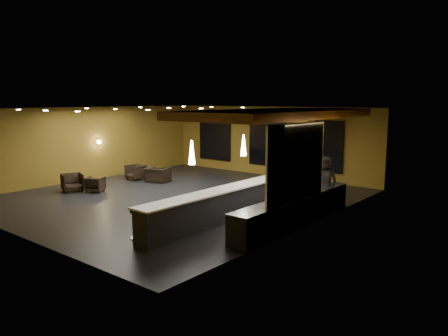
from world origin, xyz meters
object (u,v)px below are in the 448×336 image
Objects in this scene: bar_stool_1 at (181,210)px; bar_stool_3 at (243,191)px; armchair_d at (158,175)px; staff_c at (325,181)px; armchair_b at (95,184)px; bar_counter at (234,202)px; bar_stool_0 at (137,220)px; staff_a at (289,181)px; pendant_1 at (243,145)px; armchair_c at (136,172)px; bar_stool_4 at (267,183)px; staff_b at (310,181)px; pendant_0 at (192,152)px; bar_stool_2 at (221,200)px; prep_counter at (295,211)px; column at (304,152)px; armchair_a at (72,182)px; pendant_2 at (283,140)px.

bar_stool_3 is (-0.22, 3.51, -0.01)m from bar_stool_1.
bar_stool_3 reaches higher than armchair_d.
armchair_b is (-8.59, -3.89, -0.59)m from staff_c.
bar_counter is 9.52× the size of bar_stool_0.
bar_stool_3 is (-1.39, -0.98, -0.40)m from staff_a.
staff_c is at bearing 33.36° from bar_stool_3.
pendant_1 is at bearing 90.00° from bar_counter.
armchair_c is 0.98× the size of bar_stool_4.
staff_b reaches higher than armchair_b.
bar_stool_2 is (-0.68, 2.13, -1.89)m from pendant_0.
bar_stool_0 is at bearing -101.63° from bar_counter.
prep_counter is 7.44× the size of armchair_c.
column reaches higher than bar_stool_0.
pendant_1 is (-2.00, 0.00, 1.92)m from prep_counter.
bar_stool_4 is at bearing 91.74° from bar_stool_0.
staff_b is 1.93× the size of armchair_a.
bar_stool_0 is 1.09× the size of bar_stool_3.
armchair_a is 1.17× the size of bar_stool_2.
bar_counter is 2.29× the size of column.
bar_stool_4 is at bearing 173.14° from armchair_d.
prep_counter is at bearing -51.34° from pendant_2.
bar_stool_0 is (6.27, -2.93, 0.22)m from armchair_b.
staff_b is at bearing 146.22° from staff_c.
bar_stool_0 is at bearing -124.30° from prep_counter.
armchair_b is at bearing 168.32° from pendant_0.
staff_c is (-0.40, 2.83, 0.48)m from prep_counter.
pendant_0 reaches higher than armchair_b.
prep_counter is at bearing 51.34° from pendant_0.
bar_stool_0 is at bearing 124.87° from armchair_b.
pendant_0 reaches higher than armchair_c.
staff_b is 2.58m from bar_stool_3.
bar_counter is at bearing -165.96° from prep_counter.
staff_a is (0.50, 4.67, -1.45)m from pendant_0.
armchair_a is at bearing -170.77° from prep_counter.
armchair_a is at bearing -169.25° from staff_a.
bar_stool_3 is (-2.49, -1.64, -0.42)m from staff_c.
bar_stool_0 is at bearing -131.39° from staff_c.
pendant_2 is 6.92m from armchair_d.
armchair_d is 6.43m from bar_stool_2.
bar_counter is at bearing -90.00° from pendant_1.
armchair_a is 1.18× the size of armchair_b.
bar_stool_3 is at bearing 103.61° from pendant_0.
staff_c is at bearing 0.40° from bar_stool_4.
prep_counter is 4.82m from bar_stool_0.
column is 8.20m from bar_stool_0.
column reaches higher than armchair_a.
armchair_c is 1.02× the size of bar_stool_1.
pendant_2 reaches higher than armchair_a.
staff_a is 2.17× the size of bar_stool_4.
bar_counter reaches higher than armchair_c.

